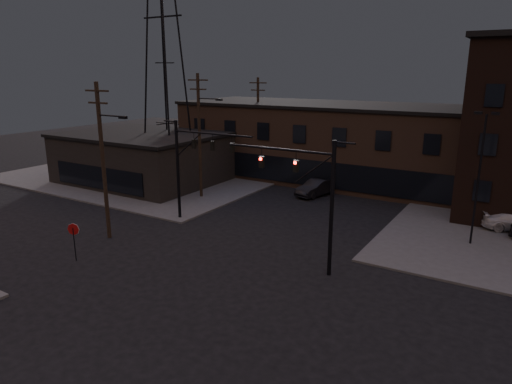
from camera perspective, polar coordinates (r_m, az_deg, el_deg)
ground at (r=27.29m, az=-7.66°, el=-10.57°), size 140.00×140.00×0.00m
sidewalk_nw at (r=56.92m, az=-10.97°, el=2.85°), size 30.00×30.00×0.15m
building_row at (r=50.12m, az=12.82°, el=5.70°), size 40.00×12.00×8.00m
building_left at (r=50.87m, az=-13.98°, el=4.05°), size 16.00×12.00×5.00m
traffic_signal_near at (r=26.53m, az=7.24°, el=0.06°), size 7.12×0.24×8.00m
traffic_signal_far at (r=35.74m, az=-8.25°, el=3.99°), size 7.12×0.24×8.00m
stop_sign at (r=30.84m, az=-21.84°, el=-4.80°), size 0.72×0.33×2.48m
utility_pole_near at (r=33.31m, az=-18.55°, el=4.08°), size 3.70×0.28×11.00m
utility_pole_mid at (r=42.48m, az=-7.02°, el=7.27°), size 3.70×0.28×11.50m
utility_pole_far at (r=52.92m, az=0.24°, el=8.49°), size 2.20×0.28×11.00m
transmission_tower at (r=50.09m, az=-11.36°, el=15.55°), size 7.00×7.00×25.00m
lot_light_a at (r=33.63m, az=26.20°, el=2.79°), size 1.50×0.28×9.14m
car_crossing at (r=44.40m, az=7.59°, el=0.56°), size 2.83×5.05×1.57m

